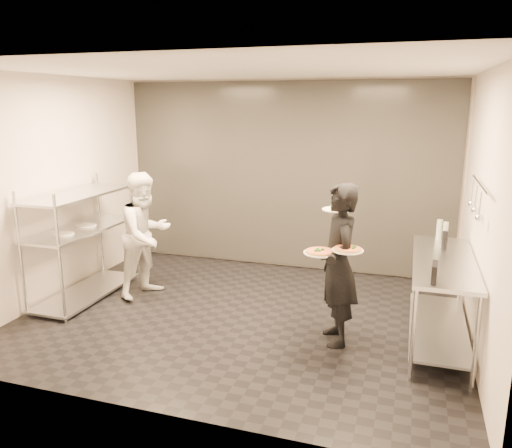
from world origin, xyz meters
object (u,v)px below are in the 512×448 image
(chef, at_px, (146,235))
(bottle_green, at_px, (439,229))
(salad_plate, at_px, (337,208))
(bottle_clear, at_px, (445,231))
(pass_rack, at_px, (82,239))
(waiter, at_px, (338,265))
(pizza_plate_far, at_px, (348,249))
(pos_monitor, at_px, (434,272))
(bottle_dark, at_px, (445,240))
(prep_counter, at_px, (442,286))
(pizza_plate_near, at_px, (320,252))

(chef, height_order, bottle_green, chef)
(salad_plate, height_order, bottle_clear, salad_plate)
(pass_rack, relative_size, bottle_clear, 7.79)
(pass_rack, bearing_deg, waiter, -4.97)
(pizza_plate_far, relative_size, pos_monitor, 1.33)
(chef, height_order, bottle_clear, chef)
(salad_plate, relative_size, bottle_dark, 1.55)
(waiter, xyz_separation_m, chef, (-2.56, 0.60, -0.04))
(prep_counter, bearing_deg, pizza_plate_far, -151.69)
(chef, bearing_deg, pass_rack, 131.43)
(prep_counter, height_order, bottle_clear, bottle_clear)
(prep_counter, xyz_separation_m, pizza_plate_far, (-0.91, -0.49, 0.45))
(bottle_clear, relative_size, bottle_dark, 1.01)
(pizza_plate_far, height_order, bottle_clear, bottle_clear)
(bottle_clear, bearing_deg, waiter, -134.34)
(pizza_plate_far, height_order, bottle_dark, bottle_dark)
(prep_counter, height_order, pizza_plate_far, pizza_plate_far)
(pizza_plate_near, xyz_separation_m, bottle_green, (1.15, 1.29, 0.01))
(pizza_plate_near, distance_m, bottle_clear, 1.78)
(waiter, bearing_deg, chef, -125.15)
(waiter, distance_m, pizza_plate_far, 0.33)
(waiter, height_order, chef, waiter)
(pass_rack, height_order, waiter, waiter)
(chef, distance_m, bottle_dark, 3.61)
(pizza_plate_far, xyz_separation_m, salad_plate, (-0.19, 0.48, 0.30))
(pizza_plate_far, bearing_deg, bottle_dark, 42.42)
(bottle_green, height_order, bottle_clear, bottle_green)
(pass_rack, bearing_deg, bottle_dark, 4.70)
(salad_plate, bearing_deg, pizza_plate_far, -68.77)
(pass_rack, xyz_separation_m, waiter, (3.30, -0.29, 0.08))
(prep_counter, bearing_deg, pizza_plate_near, -157.25)
(pass_rack, distance_m, bottle_green, 4.39)
(pizza_plate_far, xyz_separation_m, bottle_green, (0.89, 1.29, -0.04))
(prep_counter, height_order, salad_plate, salad_plate)
(bottle_green, bearing_deg, bottle_dark, -84.93)
(pizza_plate_far, bearing_deg, pos_monitor, -16.02)
(waiter, bearing_deg, prep_counter, 83.72)
(waiter, xyz_separation_m, bottle_green, (1.00, 1.09, 0.19))
(pizza_plate_near, bearing_deg, chef, 161.62)
(waiter, relative_size, chef, 1.05)
(waiter, bearing_deg, bottle_clear, 113.60)
(pizza_plate_far, bearing_deg, chef, 163.38)
(pizza_plate_far, relative_size, bottle_clear, 1.49)
(pizza_plate_far, xyz_separation_m, bottle_dark, (0.93, 0.85, -0.06))
(bottle_green, xyz_separation_m, bottle_dark, (0.04, -0.45, -0.01))
(pos_monitor, bearing_deg, bottle_clear, 87.79)
(pass_rack, relative_size, prep_counter, 0.89)
(waiter, distance_m, bottle_dark, 1.24)
(chef, distance_m, pizza_plate_far, 2.80)
(pass_rack, xyz_separation_m, chef, (0.74, 0.31, 0.04))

